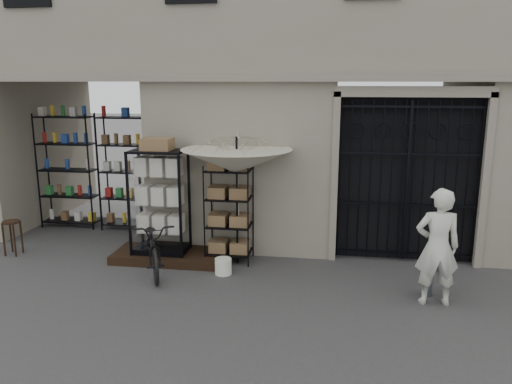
% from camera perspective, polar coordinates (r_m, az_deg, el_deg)
% --- Properties ---
extents(ground, '(80.00, 80.00, 0.00)m').
position_cam_1_polar(ground, '(7.41, 4.59, -12.85)').
color(ground, black).
rests_on(ground, ground).
extents(main_building, '(14.00, 4.00, 9.00)m').
position_cam_1_polar(main_building, '(10.76, 6.71, 19.60)').
color(main_building, gray).
rests_on(main_building, ground).
extents(shop_recess, '(3.00, 1.70, 3.00)m').
position_cam_1_polar(shop_recess, '(10.82, -18.60, 3.04)').
color(shop_recess, black).
rests_on(shop_recess, ground).
extents(shop_shelving, '(2.70, 0.50, 2.50)m').
position_cam_1_polar(shop_shelving, '(11.32, -17.59, 2.22)').
color(shop_shelving, black).
rests_on(shop_shelving, ground).
extents(iron_gate, '(2.50, 0.21, 3.00)m').
position_cam_1_polar(iron_gate, '(9.20, 16.77, 1.56)').
color(iron_gate, black).
rests_on(iron_gate, ground).
extents(step_platform, '(2.00, 0.90, 0.15)m').
position_cam_1_polar(step_platform, '(9.24, -9.79, -7.20)').
color(step_platform, black).
rests_on(step_platform, ground).
extents(display_cabinet, '(1.07, 0.86, 2.01)m').
position_cam_1_polar(display_cabinet, '(9.02, -10.93, -1.71)').
color(display_cabinet, black).
rests_on(display_cabinet, step_platform).
extents(wire_rack, '(0.91, 0.76, 1.77)m').
position_cam_1_polar(wire_rack, '(8.86, -3.09, -2.55)').
color(wire_rack, black).
rests_on(wire_rack, ground).
extents(market_umbrella, '(1.94, 1.97, 2.71)m').
position_cam_1_polar(market_umbrella, '(8.51, -2.23, 4.29)').
color(market_umbrella, black).
rests_on(market_umbrella, ground).
extents(white_bucket, '(0.31, 0.31, 0.27)m').
position_cam_1_polar(white_bucket, '(8.47, -3.77, -8.46)').
color(white_bucket, white).
rests_on(white_bucket, ground).
extents(bicycle, '(0.95, 1.10, 1.77)m').
position_cam_1_polar(bicycle, '(8.78, -11.52, -8.87)').
color(bicycle, black).
rests_on(bicycle, ground).
extents(wooden_stool, '(0.38, 0.38, 0.65)m').
position_cam_1_polar(wooden_stool, '(10.34, -26.06, -4.64)').
color(wooden_stool, black).
rests_on(wooden_stool, ground).
extents(steel_bollard, '(0.14, 0.14, 0.73)m').
position_cam_1_polar(steel_bollard, '(8.00, 19.16, -8.73)').
color(steel_bollard, slate).
rests_on(steel_bollard, ground).
extents(shopkeeper, '(0.74, 1.76, 0.41)m').
position_cam_1_polar(shopkeeper, '(7.91, 19.53, -11.87)').
color(shopkeeper, silver).
rests_on(shopkeeper, ground).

